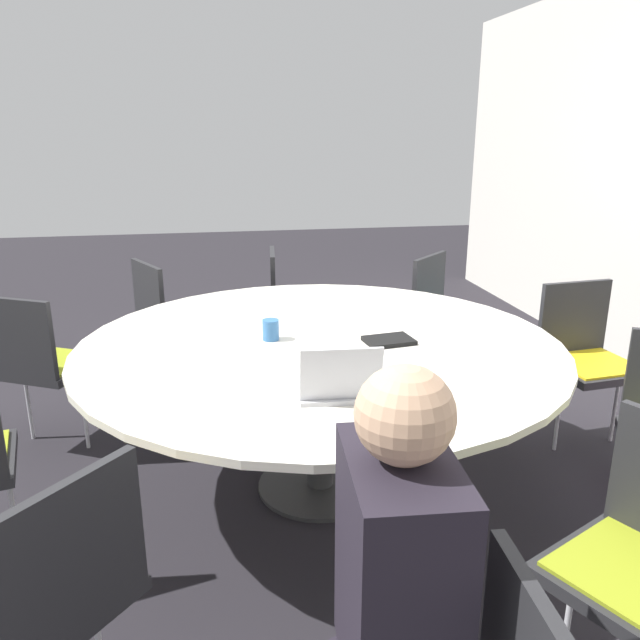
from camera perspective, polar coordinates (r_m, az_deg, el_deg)
The scene contains 12 objects.
ground_plane at distance 3.11m, azimuth -0.00°, elevation -14.97°, with size 16.00×16.00×0.00m, color black.
conference_table at distance 2.82m, azimuth -0.00°, elevation -3.36°, with size 2.15×2.15×0.74m.
chair_3 at distance 3.60m, azimuth 23.15°, elevation -2.57°, with size 0.46×0.48×0.87m.
chair_4 at distance 4.13m, azimuth 11.40°, elevation 0.89°, with size 0.61×0.61×0.87m.
chair_5 at distance 4.28m, azimuth -2.58°, elevation 1.76°, with size 0.48×0.46×0.87m.
chair_6 at distance 4.07m, azimuth -13.60°, elevation 0.48°, with size 0.58×0.57×0.87m.
chair_7 at distance 3.53m, azimuth -24.27°, elevation -3.13°, with size 0.58×0.58×0.87m.
chair_9 at distance 1.87m, azimuth -23.76°, elevation -21.60°, with size 0.61×0.61×0.87m.
person_0 at distance 1.44m, azimuth 6.43°, elevation -23.27°, with size 0.38×0.28×1.22m.
laptop at distance 2.20m, azimuth 1.71°, elevation -5.86°, with size 0.27×0.30×0.21m.
spiral_notebook at distance 2.79m, azimuth 6.31°, elevation -1.87°, with size 0.18×0.23×0.02m.
coffee_cup at distance 2.81m, azimuth -4.53°, elevation -0.90°, with size 0.07×0.07×0.09m.
Camera 1 is at (2.60, -0.47, 1.65)m, focal length 35.00 mm.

